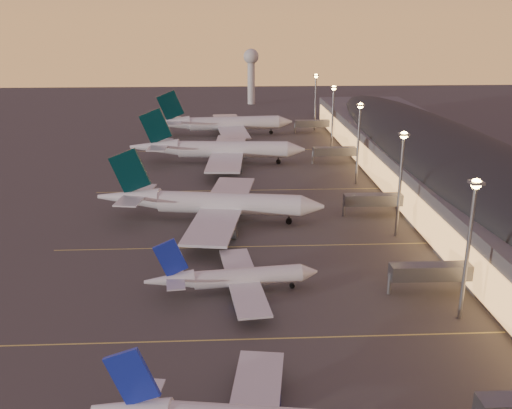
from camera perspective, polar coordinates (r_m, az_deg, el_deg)
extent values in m
plane|color=#3C3937|center=(101.91, 0.16, -11.82)|extent=(700.00, 700.00, 0.00)
cylinder|color=#17279E|center=(82.38, 0.60, -18.82)|extent=(5.47, 3.59, 2.89)
cube|color=#17279E|center=(75.01, -12.29, -16.50)|extent=(7.06, 1.59, 8.35)
cube|color=silver|center=(77.39, -11.52, -19.24)|extent=(5.29, 12.07, 0.27)
cylinder|color=silver|center=(111.25, -0.79, -7.23)|extent=(21.13, 5.95, 3.55)
cone|color=silver|center=(113.53, 5.31, -6.76)|extent=(3.75, 3.92, 3.55)
cone|color=silver|center=(110.01, -8.67, -7.51)|extent=(9.77, 4.62, 3.55)
cube|color=silver|center=(111.38, -1.30, -7.55)|extent=(9.49, 30.41, 0.39)
cylinder|color=#17279E|center=(117.86, -1.44, -6.67)|extent=(4.99, 3.19, 2.66)
cylinder|color=#17279E|center=(106.22, -0.41, -9.64)|extent=(4.99, 3.19, 2.66)
cube|color=#17279E|center=(108.10, -8.54, -5.30)|extent=(6.52, 1.29, 7.70)
cube|color=silver|center=(109.79, -8.08, -7.22)|extent=(4.59, 11.09, 0.25)
cylinder|color=black|center=(113.85, 3.62, -8.02)|extent=(0.32, 0.32, 1.40)
cylinder|color=black|center=(113.95, 3.62, -8.11)|extent=(1.06, 0.73, 0.99)
cylinder|color=black|center=(114.33, -1.82, -7.87)|extent=(0.32, 0.32, 1.40)
cylinder|color=black|center=(114.42, -1.81, -7.96)|extent=(1.06, 0.73, 0.99)
cylinder|color=black|center=(109.93, -1.46, -9.01)|extent=(0.32, 0.32, 1.40)
cylinder|color=black|center=(110.03, -1.46, -9.10)|extent=(1.06, 0.73, 0.99)
cylinder|color=silver|center=(147.47, -2.68, 0.10)|extent=(37.31, 11.29, 5.58)
cone|color=silver|center=(145.86, 5.67, -0.18)|extent=(6.75, 6.44, 5.58)
cone|color=silver|center=(153.51, -12.61, 0.68)|extent=(17.33, 8.12, 5.58)
cube|color=silver|center=(148.05, -3.36, -0.24)|extent=(19.03, 54.93, 0.61)
cylinder|color=#585A5F|center=(159.59, -2.23, 0.46)|extent=(8.88, 5.44, 4.18)
cylinder|color=#585A5F|center=(137.50, -3.65, -2.57)|extent=(8.88, 5.44, 4.18)
cube|color=#042629|center=(151.26, -12.50, 3.27)|extent=(11.00, 2.55, 12.38)
cube|color=silver|center=(152.64, -11.91, 0.96)|extent=(8.92, 20.10, 0.39)
cylinder|color=black|center=(147.28, 3.31, -1.54)|extent=(0.51, 0.51, 2.23)
cylinder|color=black|center=(147.39, 3.31, -1.67)|extent=(1.70, 1.21, 1.56)
cylinder|color=black|center=(152.83, -3.54, -0.80)|extent=(0.51, 0.51, 2.23)
cylinder|color=black|center=(152.94, -3.54, -0.91)|extent=(1.70, 1.21, 1.56)
cylinder|color=black|center=(145.59, -4.05, -1.80)|extent=(0.51, 0.51, 2.23)
cylinder|color=black|center=(145.71, -4.04, -1.92)|extent=(1.70, 1.21, 1.56)
cylinder|color=silver|center=(206.50, -2.32, 5.54)|extent=(39.46, 8.51, 5.92)
cone|color=silver|center=(206.49, 4.02, 5.50)|extent=(6.69, 6.33, 5.92)
cone|color=silver|center=(209.86, -10.13, 5.68)|extent=(18.04, 7.08, 5.92)
cube|color=silver|center=(206.85, -2.84, 5.26)|extent=(15.15, 57.86, 0.65)
cylinder|color=#585A5F|center=(219.47, -2.30, 5.50)|extent=(9.12, 5.02, 4.44)
cylinder|color=#585A5F|center=(195.05, -2.70, 3.84)|extent=(9.12, 5.02, 4.44)
cube|color=#042629|center=(208.17, -10.01, 7.73)|extent=(11.71, 1.66, 13.14)
cube|color=silver|center=(209.27, -9.56, 5.92)|extent=(7.67, 20.98, 0.41)
cylinder|color=black|center=(207.20, 2.25, 4.40)|extent=(0.50, 0.50, 2.37)
cylinder|color=black|center=(207.29, 2.25, 4.31)|extent=(1.72, 1.14, 1.66)
cylinder|color=black|center=(211.68, -3.10, 4.69)|extent=(0.50, 0.50, 2.37)
cylinder|color=black|center=(211.76, -3.10, 4.60)|extent=(1.72, 1.14, 1.66)
cylinder|color=black|center=(203.66, -3.26, 4.14)|extent=(0.50, 0.50, 2.37)
cylinder|color=black|center=(203.75, -3.26, 4.04)|extent=(1.72, 1.14, 1.66)
cylinder|color=silver|center=(257.30, -2.18, 8.13)|extent=(40.07, 9.43, 6.00)
cone|color=silver|center=(260.56, 2.92, 8.25)|extent=(6.90, 6.54, 6.00)
cone|color=silver|center=(255.97, -8.68, 8.05)|extent=(18.38, 7.54, 6.00)
cube|color=silver|center=(257.31, -2.61, 7.88)|extent=(16.52, 58.81, 0.66)
cylinder|color=#585A5F|center=(270.30, -2.59, 7.96)|extent=(9.32, 5.26, 4.50)
cylinder|color=#585A5F|center=(245.35, -2.02, 6.89)|extent=(9.32, 5.26, 4.50)
cube|color=#042629|center=(254.71, -8.56, 9.77)|extent=(11.87, 1.92, 13.32)
cube|color=silver|center=(255.79, -8.20, 8.27)|extent=(8.19, 21.37, 0.42)
cylinder|color=black|center=(260.23, 1.51, 7.31)|extent=(0.52, 0.52, 2.40)
cylinder|color=black|center=(260.30, 1.51, 7.23)|extent=(1.77, 1.19, 1.68)
cylinder|color=black|center=(261.90, -2.97, 7.36)|extent=(0.52, 0.52, 2.40)
cylinder|color=black|center=(261.97, -2.97, 7.28)|extent=(1.77, 1.19, 1.68)
cylinder|color=black|center=(253.69, -2.80, 7.00)|extent=(0.52, 0.52, 2.40)
cylinder|color=black|center=(253.76, -2.80, 6.92)|extent=(1.77, 1.19, 1.68)
cube|color=#505056|center=(179.56, 19.05, 2.77)|extent=(40.00, 255.00, 12.00)
ellipsoid|color=black|center=(178.14, 19.25, 4.63)|extent=(39.00, 253.00, 10.92)
cube|color=#F9AD5A|center=(173.33, 12.80, 2.45)|extent=(0.40, 244.80, 8.00)
cube|color=#585A5F|center=(115.24, 17.13, -6.43)|extent=(16.00, 3.20, 3.00)
cylinder|color=gray|center=(113.78, 13.19, -7.69)|extent=(0.70, 0.70, 4.40)
cube|color=#585A5F|center=(155.30, 11.69, 0.48)|extent=(16.00, 3.20, 3.00)
cylinder|color=gray|center=(154.22, 8.75, -0.38)|extent=(0.70, 0.70, 4.40)
cube|color=#585A5F|center=(208.95, 7.89, 5.30)|extent=(16.00, 3.20, 3.00)
cylinder|color=gray|center=(208.15, 5.69, 4.68)|extent=(0.70, 0.70, 4.40)
cube|color=#585A5F|center=(263.03, 5.67, 8.08)|extent=(16.00, 3.20, 3.00)
cylinder|color=gray|center=(262.40, 3.91, 7.59)|extent=(0.70, 0.70, 4.40)
cylinder|color=gray|center=(104.38, 20.38, -4.64)|extent=(0.70, 0.70, 25.00)
cube|color=gray|center=(100.35, 21.18, 2.06)|extent=(2.20, 2.20, 0.50)
sphere|color=#EEB54A|center=(100.40, 21.16, 1.95)|extent=(1.80, 1.80, 1.80)
cylinder|color=gray|center=(139.75, 14.18, 1.72)|extent=(0.70, 0.70, 25.00)
cube|color=gray|center=(136.76, 14.59, 6.82)|extent=(2.20, 2.20, 0.50)
sphere|color=#EEB54A|center=(136.80, 14.58, 6.73)|extent=(1.80, 1.80, 1.80)
cylinder|color=gray|center=(181.84, 10.17, 5.80)|extent=(0.70, 0.70, 25.00)
cube|color=gray|center=(179.56, 10.40, 9.76)|extent=(2.20, 2.20, 0.50)
sphere|color=#EEB54A|center=(179.59, 10.39, 9.70)|extent=(1.80, 1.80, 1.80)
cylinder|color=gray|center=(225.06, 7.65, 8.32)|extent=(0.70, 0.70, 25.00)
cube|color=gray|center=(223.22, 7.79, 11.53)|extent=(2.20, 2.20, 0.50)
sphere|color=#EEB54A|center=(223.25, 7.79, 11.48)|extent=(1.80, 1.80, 1.80)
cylinder|color=gray|center=(268.87, 5.94, 10.02)|extent=(0.70, 0.70, 25.00)
cube|color=gray|center=(267.33, 6.03, 12.71)|extent=(2.20, 2.20, 0.50)
sphere|color=#EEB54A|center=(267.35, 6.03, 12.67)|extent=(1.80, 1.80, 1.80)
cylinder|color=silver|center=(350.33, -0.48, 12.14)|extent=(4.40, 4.40, 26.00)
sphere|color=silver|center=(349.01, -0.49, 14.59)|extent=(9.00, 9.00, 9.00)
cube|color=#D8C659|center=(97.63, 0.32, -13.29)|extent=(90.00, 0.36, 0.00)
cube|color=#D8C659|center=(133.28, -0.64, -4.23)|extent=(90.00, 0.36, 0.00)
cube|color=#D8C659|center=(175.65, -1.23, 1.43)|extent=(90.00, 0.36, 0.00)
cube|color=#D8C659|center=(228.80, -1.65, 5.45)|extent=(90.00, 0.36, 0.00)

